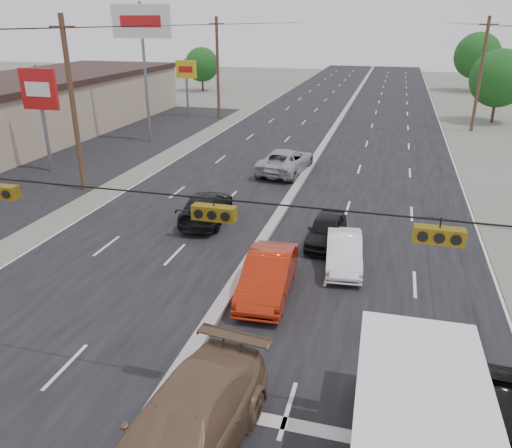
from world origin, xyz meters
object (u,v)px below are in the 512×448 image
object	(u,v)px
tree_left_far	(202,65)
tan_sedan	(184,431)
utility_pole_right_c	(480,74)
queue_car_b	(344,252)
red_sedan	(268,276)
oncoming_near	(206,207)
pole_sign_mid	(40,95)
utility_pole_left_b	(73,105)
pole_sign_far	(186,74)
queue_car_a	(327,230)
box_truck	(413,434)
tree_right_mid	(499,78)
oncoming_far	(286,161)
pole_sign_billboard	(142,31)
utility_pole_left_c	(218,68)
tree_right_far	(477,56)

from	to	relation	value
tree_left_far	tan_sedan	xyz separation A→B (m)	(23.40, -62.21, -2.84)
utility_pole_right_c	queue_car_b	distance (m)	32.63
red_sedan	oncoming_near	bearing A→B (deg)	123.86
oncoming_near	pole_sign_mid	bearing A→B (deg)	-30.52
utility_pole_left_b	pole_sign_mid	size ratio (longest dim) A/B	1.43
utility_pole_right_c	pole_sign_far	distance (m)	28.51
queue_car_b	oncoming_near	distance (m)	8.16
red_sedan	queue_car_a	world-z (taller)	red_sedan
box_truck	tan_sedan	size ratio (longest dim) A/B	1.13
tree_right_mid	queue_car_b	distance (m)	38.01
utility_pole_left_b	pole_sign_far	size ratio (longest dim) A/B	1.67
tree_right_mid	oncoming_far	bearing A→B (deg)	-125.39
utility_pole_right_c	oncoming_near	distance (m)	32.33
queue_car_b	pole_sign_billboard	bearing A→B (deg)	127.25
pole_sign_far	queue_car_a	bearing A→B (deg)	-56.96
box_truck	oncoming_near	size ratio (longest dim) A/B	1.35
pole_sign_far	queue_car_a	xyz separation A→B (m)	(18.89, -29.03, -3.74)
pole_sign_far	tree_right_mid	size ratio (longest dim) A/B	0.84
pole_sign_mid	tan_sedan	world-z (taller)	pole_sign_mid
utility_pole_right_c	oncoming_near	world-z (taller)	utility_pole_right_c
utility_pole_left_c	queue_car_a	distance (m)	33.16
box_truck	tan_sedan	distance (m)	5.05
pole_sign_billboard	pole_sign_far	bearing A→B (deg)	97.13
utility_pole_left_b	tree_left_far	world-z (taller)	utility_pole_left_b
queue_car_a	queue_car_b	bearing A→B (deg)	-63.19
tree_right_far	queue_car_a	bearing A→B (deg)	-102.53
red_sedan	oncoming_far	world-z (taller)	oncoming_far
utility_pole_right_c	tree_right_mid	distance (m)	5.64
utility_pole_right_c	tree_right_far	world-z (taller)	utility_pole_right_c
queue_car_b	oncoming_far	bearing A→B (deg)	105.49
tree_right_far	pole_sign_billboard	bearing A→B (deg)	-125.99
utility_pole_right_c	red_sedan	xyz separation A→B (m)	(-11.10, -34.21, -4.32)
oncoming_near	pole_sign_billboard	bearing A→B (deg)	-62.54
pole_sign_mid	tree_right_far	distance (m)	61.59
pole_sign_billboard	tan_sedan	distance (m)	35.06
pole_sign_far	tree_right_far	bearing A→B (deg)	43.15
pole_sign_mid	box_truck	size ratio (longest dim) A/B	1.02
utility_pole_left_b	utility_pole_left_c	size ratio (longest dim) A/B	1.00
tree_right_mid	tree_right_far	size ratio (longest dim) A/B	0.88
pole_sign_far	queue_car_b	world-z (taller)	pole_sign_far
pole_sign_mid	pole_sign_billboard	world-z (taller)	pole_sign_billboard
oncoming_near	oncoming_far	world-z (taller)	oncoming_far
utility_pole_left_c	box_truck	distance (m)	46.04
utility_pole_right_c	tree_left_far	bearing A→B (deg)	149.90
box_truck	queue_car_b	size ratio (longest dim) A/B	1.68
queue_car_b	queue_car_a	bearing A→B (deg)	108.96
utility_pole_left_b	red_sedan	xyz separation A→B (m)	(13.90, -9.21, -4.32)
utility_pole_left_b	pole_sign_billboard	distance (m)	13.68
utility_pole_left_c	utility_pole_right_c	bearing A→B (deg)	0.00
utility_pole_left_b	tree_right_mid	size ratio (longest dim) A/B	1.40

